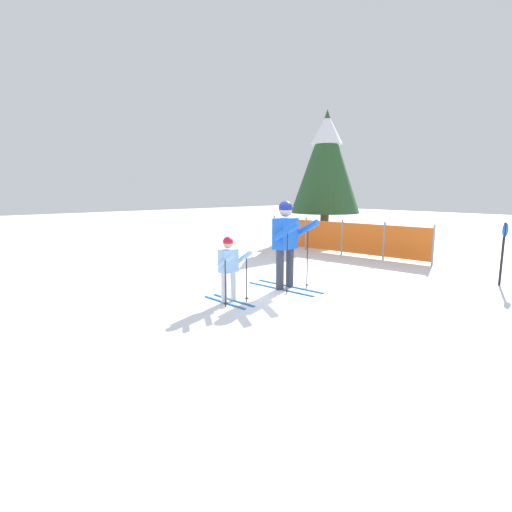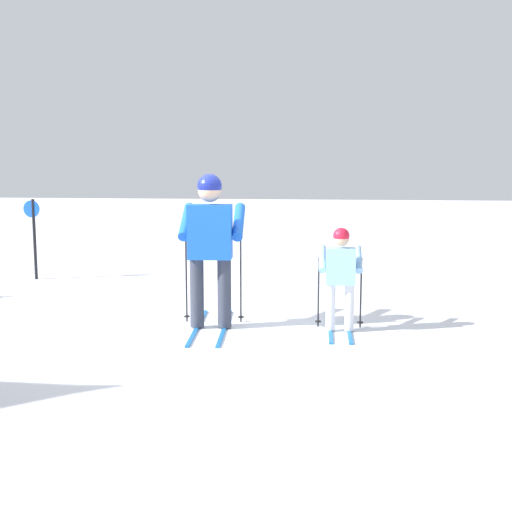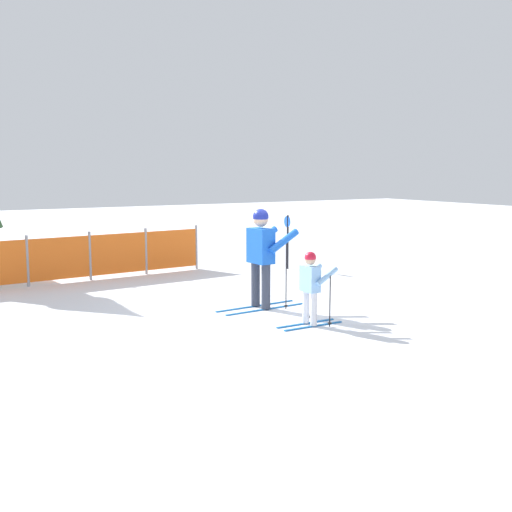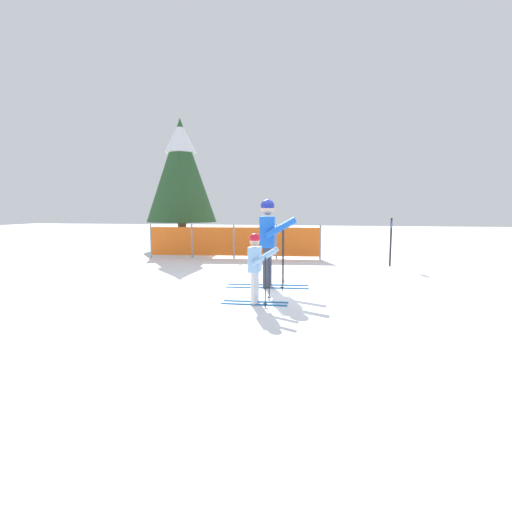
{
  "view_description": "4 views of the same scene",
  "coord_description": "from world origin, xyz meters",
  "px_view_note": "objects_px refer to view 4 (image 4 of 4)",
  "views": [
    {
      "loc": [
        5.51,
        -5.77,
        1.99
      ],
      "look_at": [
        0.03,
        -0.8,
        0.75
      ],
      "focal_mm": 28.0,
      "sensor_mm": 36.0,
      "label": 1
    },
    {
      "loc": [
        -7.05,
        -1.4,
        1.84
      ],
      "look_at": [
        0.03,
        -0.54,
        0.85
      ],
      "focal_mm": 45.0,
      "sensor_mm": 36.0,
      "label": 2
    },
    {
      "loc": [
        -5.69,
        -9.59,
        2.48
      ],
      "look_at": [
        -0.34,
        -0.5,
        1.02
      ],
      "focal_mm": 45.0,
      "sensor_mm": 36.0,
      "label": 3
    },
    {
      "loc": [
        1.29,
        -7.9,
        1.58
      ],
      "look_at": [
        -0.02,
        -0.95,
        0.74
      ],
      "focal_mm": 28.0,
      "sensor_mm": 36.0,
      "label": 4
    }
  ],
  "objects_px": {
    "skier_child": "(256,263)",
    "conifer_far": "(181,169)",
    "skier_adult": "(269,235)",
    "trail_marker": "(391,236)",
    "safety_fence": "(234,242)"
  },
  "relations": [
    {
      "from": "skier_adult",
      "to": "safety_fence",
      "type": "relative_size",
      "value": 0.32
    },
    {
      "from": "conifer_far",
      "to": "trail_marker",
      "type": "height_order",
      "value": "conifer_far"
    },
    {
      "from": "trail_marker",
      "to": "safety_fence",
      "type": "bearing_deg",
      "value": 169.2
    },
    {
      "from": "skier_child",
      "to": "trail_marker",
      "type": "relative_size",
      "value": 0.89
    },
    {
      "from": "safety_fence",
      "to": "trail_marker",
      "type": "height_order",
      "value": "trail_marker"
    },
    {
      "from": "trail_marker",
      "to": "skier_child",
      "type": "bearing_deg",
      "value": -119.55
    },
    {
      "from": "skier_adult",
      "to": "safety_fence",
      "type": "height_order",
      "value": "skier_adult"
    },
    {
      "from": "skier_child",
      "to": "conifer_far",
      "type": "bearing_deg",
      "value": 116.82
    },
    {
      "from": "skier_adult",
      "to": "conifer_far",
      "type": "bearing_deg",
      "value": 118.26
    },
    {
      "from": "skier_child",
      "to": "safety_fence",
      "type": "height_order",
      "value": "skier_child"
    },
    {
      "from": "safety_fence",
      "to": "conifer_far",
      "type": "xyz_separation_m",
      "value": [
        -2.73,
        2.61,
        2.57
      ]
    },
    {
      "from": "trail_marker",
      "to": "conifer_far",
      "type": "bearing_deg",
      "value": 154.63
    },
    {
      "from": "safety_fence",
      "to": "conifer_far",
      "type": "distance_m",
      "value": 4.57
    },
    {
      "from": "conifer_far",
      "to": "trail_marker",
      "type": "distance_m",
      "value": 8.48
    },
    {
      "from": "safety_fence",
      "to": "trail_marker",
      "type": "relative_size",
      "value": 4.13
    }
  ]
}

